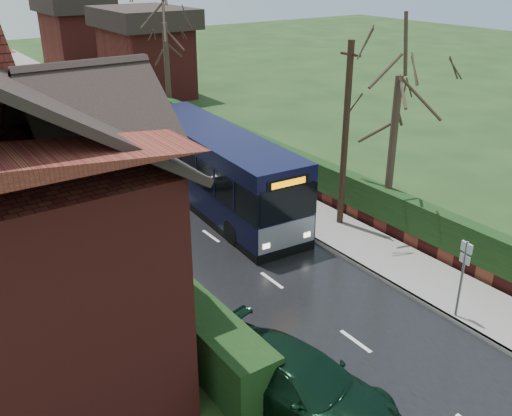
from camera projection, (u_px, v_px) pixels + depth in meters
ground at (310, 309)px, 17.52m from camera, size 140.00×140.00×0.00m
road at (165, 203)px, 25.04m from camera, size 6.00×100.00×0.02m
pavement at (245, 182)px, 27.22m from camera, size 2.50×100.00×0.14m
kerb_right at (224, 187)px, 26.60m from camera, size 0.12×100.00×0.14m
kerb_left at (98, 218)px, 23.44m from camera, size 0.12×100.00×0.10m
front_hedge at (124, 256)px, 18.93m from camera, size 1.20×16.00×1.60m
picket_fence at (146, 259)px, 19.46m from camera, size 0.10×16.00×0.90m
right_wall_hedge at (271, 157)px, 27.65m from camera, size 0.60×50.00×1.80m
bus at (216, 170)px, 24.10m from camera, size 3.21×11.10×3.33m
car_silver at (100, 185)px, 25.17m from camera, size 2.58×4.27×1.36m
car_green at (300, 383)px, 13.39m from camera, size 3.32×5.43×1.47m
bus_stop_sign at (463, 269)px, 16.32m from camera, size 0.11×0.39×2.61m
telegraph_pole at (345, 137)px, 21.50m from camera, size 0.25×0.94×7.25m
tree_right_near at (401, 63)px, 20.01m from camera, size 4.02×4.02×8.67m
tree_right_far at (164, 15)px, 33.93m from camera, size 4.66×4.66×9.01m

